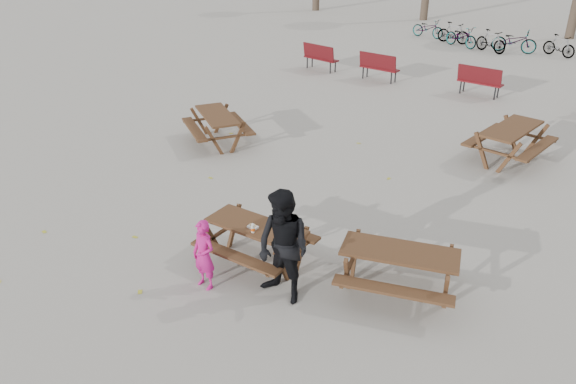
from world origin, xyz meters
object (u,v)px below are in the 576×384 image
Objects in this scene: picnic_table_east at (398,272)px; picnic_table_far at (510,144)px; food_tray at (253,227)px; main_picnic_table at (256,234)px; adult at (283,247)px; picnic_table_north at (218,129)px; soda_bottle at (253,229)px; child at (204,255)px.

picnic_table_far is at bearing 73.67° from picnic_table_east.
main_picnic_table is at bearing 98.03° from food_tray.
adult is at bearing 177.58° from picnic_table_far.
main_picnic_table is at bearing 169.57° from picnic_table_far.
picnic_table_east is 0.91× the size of picnic_table_far.
adult is 7.09m from picnic_table_north.
picnic_table_east is 0.98× the size of picnic_table_north.
main_picnic_table is at bearing 177.75° from picnic_table_east.
adult reaches higher than picnic_table_east.
soda_bottle is 7.85m from picnic_table_far.
soda_bottle reaches higher than main_picnic_table.
main_picnic_table is 0.88× the size of picnic_table_far.
main_picnic_table is 2.52m from picnic_table_east.
picnic_table_east is (2.43, 0.70, -0.39)m from food_tray.
picnic_table_east is at bearing -171.88° from picnic_table_far.
picnic_table_north is at bearing 136.99° from picnic_table_east.
picnic_table_north is (-4.36, 4.19, -0.38)m from food_tray.
main_picnic_table is 0.23m from food_tray.
adult is 1.96m from picnic_table_east.
picnic_table_far is (2.50, 7.24, -0.15)m from main_picnic_table.
soda_bottle is (0.11, -0.23, 0.26)m from main_picnic_table.
adult reaches higher than child.
adult is 1.01× the size of picnic_table_north.
adult reaches higher than soda_bottle.
picnic_table_north is at bearing 134.03° from child.
food_tray is at bearing 169.95° from picnic_table_far.
adult is 0.94× the size of picnic_table_far.
picnic_table_far is (2.79, 8.29, -0.18)m from child.
picnic_table_east is at bearing 19.27° from soda_bottle.
picnic_table_far reaches higher than food_tray.
food_tray is 6.06m from picnic_table_north.
child is 0.65× the size of picnic_table_north.
child is at bearing -115.50° from soda_bottle.
picnic_table_north is at bearing 135.97° from soda_bottle.
picnic_table_east is at bearing 36.64° from child.
food_tray is 7.77m from picnic_table_far.
picnic_table_north is (-6.79, 3.49, 0.01)m from picnic_table_east.
child reaches higher than soda_bottle.
child is 0.64× the size of adult.
main_picnic_table is 1.45× the size of child.
food_tray is (0.02, -0.11, 0.21)m from main_picnic_table.
soda_bottle is 2.51m from picnic_table_east.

